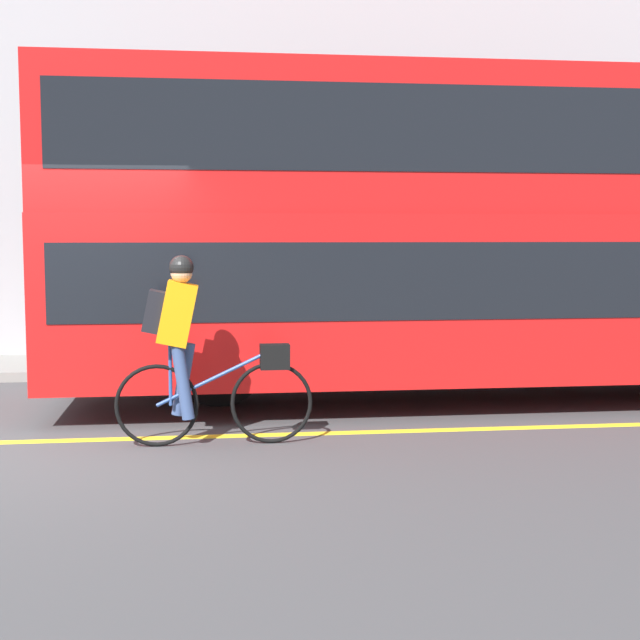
{
  "coord_description": "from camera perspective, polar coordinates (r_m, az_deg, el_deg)",
  "views": [
    {
      "loc": [
        1.42,
        -7.84,
        1.86
      ],
      "look_at": [
        2.51,
        0.82,
        1.02
      ],
      "focal_mm": 50.0,
      "sensor_mm": 36.0,
      "label": 1
    }
  ],
  "objects": [
    {
      "name": "ground_plane",
      "position": [
        8.18,
        -17.15,
        -7.88
      ],
      "size": [
        80.0,
        80.0,
        0.0
      ],
      "primitive_type": "plane",
      "color": "#424244"
    },
    {
      "name": "road_center_line",
      "position": [
        8.44,
        -16.82,
        -7.42
      ],
      "size": [
        50.0,
        0.14,
        0.01
      ],
      "primitive_type": "cube",
      "color": "yellow",
      "rests_on": "ground_plane"
    },
    {
      "name": "sidewalk_curb",
      "position": [
        12.54,
        -13.63,
        -2.88
      ],
      "size": [
        60.0,
        1.71,
        0.13
      ],
      "color": "gray",
      "rests_on": "ground_plane"
    },
    {
      "name": "building_facade",
      "position": [
        13.52,
        -13.49,
        12.56
      ],
      "size": [
        60.0,
        0.3,
        7.11
      ],
      "color": "#9E9EA3",
      "rests_on": "ground_plane"
    },
    {
      "name": "bus",
      "position": [
        10.16,
        10.24,
        6.17
      ],
      "size": [
        9.44,
        2.44,
        3.55
      ],
      "color": "black",
      "rests_on": "ground_plane"
    },
    {
      "name": "cyclist_on_bike",
      "position": [
        7.86,
        -8.1,
        -1.57
      ],
      "size": [
        1.74,
        0.32,
        1.68
      ],
      "color": "black",
      "rests_on": "ground_plane"
    },
    {
      "name": "street_sign_post",
      "position": [
        12.47,
        3.77,
        3.65
      ],
      "size": [
        0.36,
        0.09,
        2.38
      ],
      "color": "#59595B",
      "rests_on": "sidewalk_curb"
    }
  ]
}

